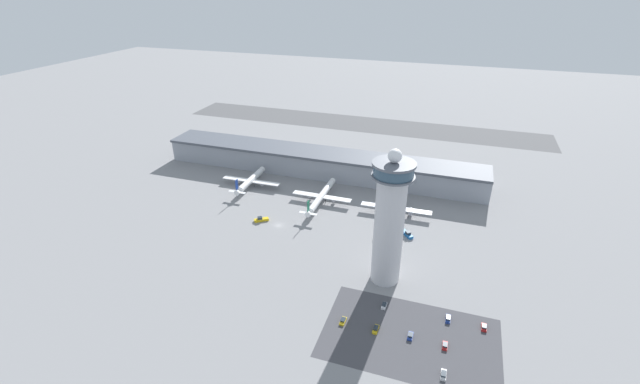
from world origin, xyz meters
name	(u,v)px	position (x,y,z in m)	size (l,w,h in m)	color
ground_plane	(279,225)	(0.00, 0.00, 0.00)	(1000.00, 1000.00, 0.00)	gray
terminal_building	(320,163)	(0.00, 70.00, 7.94)	(213.83, 25.00, 15.68)	#9399A3
runway_strip	(360,124)	(0.00, 183.39, 0.00)	(320.74, 44.00, 0.01)	#515154
control_tower	(389,220)	(62.08, -26.36, 30.00)	(17.15, 17.15, 60.85)	#BCBCC1
parking_lot_surface	(410,338)	(77.58, -57.60, 0.00)	(64.00, 40.00, 0.01)	#424247
airplane_gate_alpha	(250,181)	(-35.35, 37.77, 4.08)	(38.02, 36.89, 12.30)	white
airplane_gate_bravo	(321,196)	(13.67, 31.25, 4.25)	(35.37, 45.17, 11.96)	white
airplane_gate_charlie	(396,208)	(57.23, 30.42, 4.56)	(39.05, 45.46, 14.12)	silver
service_truck_catering	(407,234)	(66.46, 11.56, 0.98)	(7.30, 7.75, 2.83)	black
service_truck_fuel	(261,220)	(-10.74, 1.23, 0.87)	(7.70, 6.45, 2.53)	black
car_yellow_taxi	(484,327)	(103.40, -44.09, 0.57)	(1.90, 4.16, 1.47)	black
car_silver_sedan	(376,329)	(64.78, -57.98, 0.59)	(1.94, 4.63, 1.52)	black
car_blue_compact	(410,336)	(77.55, -57.30, 0.59)	(1.99, 4.17, 1.53)	black
car_white_wagon	(343,321)	(51.94, -57.75, 0.56)	(2.00, 4.38, 1.45)	black
car_maroon_suv	(448,319)	(90.24, -43.81, 0.62)	(1.77, 4.71, 1.58)	black
car_red_hatchback	(384,305)	(65.34, -44.23, 0.58)	(1.93, 4.17, 1.50)	black
car_grey_coupe	(444,375)	(90.41, -71.00, 0.53)	(1.81, 4.62, 1.36)	black
car_navy_sedan	(445,346)	(90.00, -58.00, 0.54)	(1.84, 4.14, 1.39)	black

